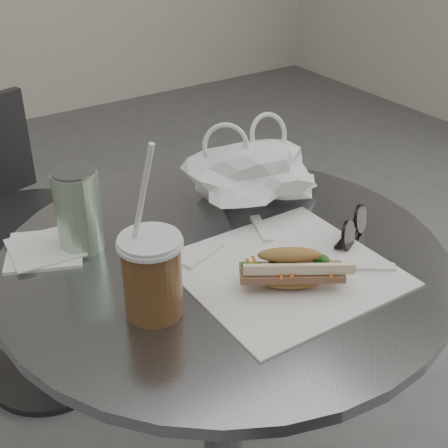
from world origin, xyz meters
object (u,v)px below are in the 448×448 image
cafe_table (223,373)px  drink_can (78,210)px  iced_coffee (152,274)px  chair_far (26,267)px  banh_mi (290,269)px  sunglasses (353,229)px

cafe_table → drink_can: drink_can is taller
iced_coffee → drink_can: size_ratio=1.88×
cafe_table → drink_can: bearing=141.6°
chair_far → banh_mi: (0.19, -0.88, 0.42)m
sunglasses → chair_far: bearing=86.6°
cafe_table → banh_mi: (0.03, -0.14, 0.31)m
chair_far → drink_can: (-0.03, -0.59, 0.46)m
cafe_table → iced_coffee: bearing=-156.5°
cafe_table → sunglasses: bearing=-22.1°
banh_mi → sunglasses: 0.19m
chair_far → drink_can: bearing=70.3°
chair_far → sunglasses: 0.99m
banh_mi → drink_can: drink_can is taller
iced_coffee → banh_mi: bearing=-17.6°
banh_mi → iced_coffee: size_ratio=0.75×
banh_mi → drink_can: (-0.22, 0.29, 0.04)m
cafe_table → chair_far: (-0.16, 0.74, -0.11)m
chair_far → drink_can: 0.75m
sunglasses → banh_mi: bearing=168.5°
cafe_table → drink_can: (-0.19, 0.15, 0.35)m
cafe_table → chair_far: 0.77m
banh_mi → iced_coffee: bearing=-165.3°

